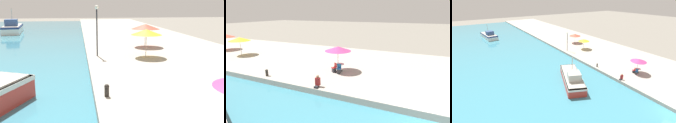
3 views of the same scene
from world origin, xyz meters
The scene contains 8 objects.
ground_plane centered at (0.00, 0.00, 0.00)m, with size 200.00×200.00×0.00m, color slate.
cafe_umbrella_pink centered at (4.65, 8.32, 2.83)m, with size 2.57×2.57×2.52m.
cafe_umbrella_white centered at (5.29, 23.27, 2.75)m, with size 2.76×2.76×2.45m.
cafe_table centered at (4.80, 8.14, 1.07)m, with size 0.80×0.80×0.74m.
cafe_chair_left centered at (4.19, 8.52, 0.86)m, with size 0.58×0.57×0.91m.
cafe_chair_right centered at (4.09, 7.97, 0.86)m, with size 0.51×0.49×0.91m.
person_at_quay centered at (0.45, 8.18, 0.97)m, with size 0.54×0.36×0.99m.
mooring_bollard centered at (0.63, 13.74, 0.89)m, with size 0.26×0.26×0.65m.
Camera 2 is at (-10.49, 1.39, 6.29)m, focal length 28.00 mm.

